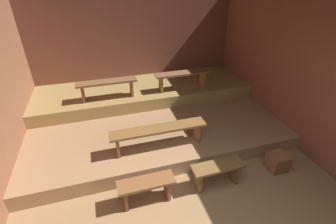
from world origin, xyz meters
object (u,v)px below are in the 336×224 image
Objects in this scene: bench_lower_center at (159,132)px; wooden_crate_floor at (277,162)px; bench_floor_right at (217,171)px; bench_middle_right at (182,76)px; bench_floor_left at (146,187)px; bench_middle_left at (107,85)px.

bench_lower_center is 2.09m from wooden_crate_floor.
bench_floor_right is 2.72× the size of wooden_crate_floor.
bench_floor_left is at bearing -119.86° from bench_middle_right.
bench_lower_center is 1.91m from bench_middle_right.
bench_floor_left is 0.65× the size of bench_middle_left.
bench_middle_left is at bearing 136.48° from wooden_crate_floor.
bench_lower_center is 1.31× the size of bench_middle_right.
bench_middle_left and bench_middle_right have the same top height.
bench_floor_left is at bearing -179.46° from wooden_crate_floor.
bench_floor_right is 1.15m from bench_lower_center.
bench_middle_right is (1.41, 2.46, 0.58)m from bench_floor_left.
bench_floor_right is 0.65× the size of bench_middle_right.
bench_middle_left is (-0.70, 1.61, 0.27)m from bench_lower_center.
bench_middle_left reaches higher than bench_floor_left.
bench_lower_center is 5.48× the size of wooden_crate_floor.
bench_floor_left is 0.65× the size of bench_middle_right.
bench_floor_right is 1.16m from wooden_crate_floor.
bench_middle_left reaches higher than bench_floor_right.
bench_floor_left is 2.29m from wooden_crate_floor.
bench_middle_left is at bearing 119.86° from bench_floor_right.
bench_middle_left is 4.17× the size of wooden_crate_floor.
bench_floor_left is at bearing 180.00° from bench_floor_right.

